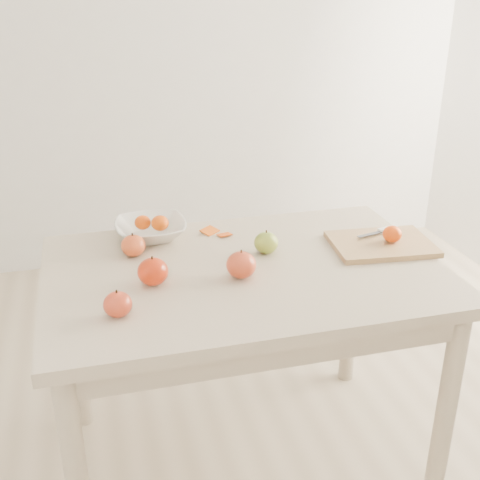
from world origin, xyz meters
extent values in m
plane|color=#C6B293|center=(0.00, 0.00, 0.00)|extent=(3.50, 3.50, 0.00)
plane|color=white|center=(0.00, 1.75, 1.35)|extent=(3.50, 0.00, 3.50)
cube|color=#C6AF96|center=(0.00, 0.00, 0.73)|extent=(1.20, 0.80, 0.04)
cylinder|color=#BCAA8E|center=(-0.54, 0.34, 0.35)|extent=(0.06, 0.06, 0.71)
cylinder|color=#BCAA8E|center=(0.54, 0.34, 0.35)|extent=(0.06, 0.06, 0.71)
cylinder|color=#BCAA8E|center=(0.54, -0.34, 0.35)|extent=(0.06, 0.06, 0.71)
cube|color=tan|center=(0.48, 0.04, 0.76)|extent=(0.34, 0.27, 0.02)
ellipsoid|color=#CA4007|center=(0.51, 0.03, 0.80)|extent=(0.06, 0.06, 0.05)
imported|color=white|center=(-0.25, 0.30, 0.78)|extent=(0.24, 0.24, 0.06)
ellipsoid|color=#C94207|center=(-0.27, 0.31, 0.80)|extent=(0.05, 0.05, 0.05)
ellipsoid|color=#E55F08|center=(-0.22, 0.28, 0.81)|extent=(0.06, 0.06, 0.05)
cube|color=#D3540E|center=(-0.04, 0.29, 0.75)|extent=(0.07, 0.07, 0.01)
cube|color=#D14B0E|center=(0.00, 0.25, 0.75)|extent=(0.05, 0.04, 0.01)
cube|color=white|center=(0.54, 0.11, 0.78)|extent=(0.08, 0.03, 0.01)
cube|color=#383A40|center=(0.46, 0.08, 0.78)|extent=(0.10, 0.04, 0.00)
ellipsoid|color=olive|center=(0.10, 0.09, 0.79)|extent=(0.08, 0.08, 0.07)
ellipsoid|color=#A01808|center=(-0.39, -0.19, 0.78)|extent=(0.08, 0.08, 0.07)
ellipsoid|color=#9E0D10|center=(-0.03, -0.06, 0.79)|extent=(0.09, 0.09, 0.08)
ellipsoid|color=#A5231C|center=(-0.32, 0.17, 0.78)|extent=(0.08, 0.08, 0.07)
ellipsoid|color=#9C0E01|center=(-0.28, -0.04, 0.79)|extent=(0.09, 0.09, 0.08)
camera|label=1|loc=(-0.43, -1.58, 1.56)|focal=45.00mm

